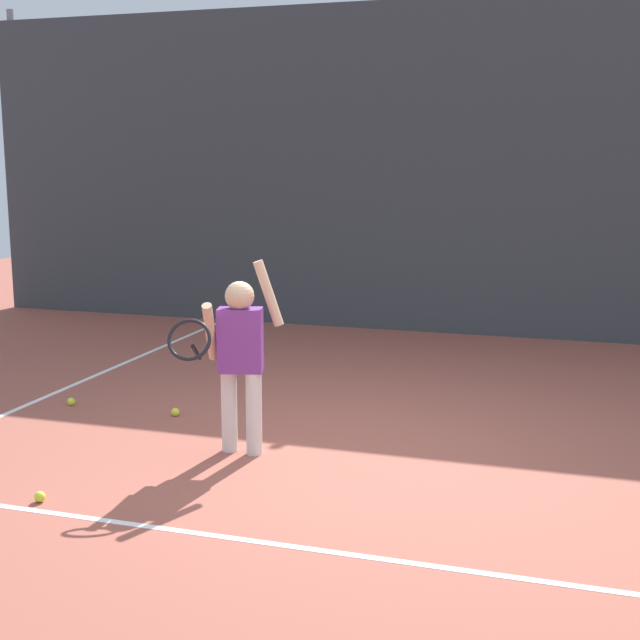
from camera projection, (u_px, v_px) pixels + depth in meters
ground_plane at (347, 461)px, 5.95m from camera, size 20.00×20.00×0.00m
court_line_baseline at (276, 544)px, 4.66m from camera, size 9.00×0.05×0.00m
court_line_sideline at (61, 390)px, 7.75m from camera, size 0.05×9.00×0.00m
back_fence_windscreen at (459, 170)px, 9.95m from camera, size 12.11×0.08×3.77m
fence_post_0 at (19, 163)px, 11.75m from camera, size 0.09×0.09×3.92m
fence_post_1 at (460, 163)px, 10.00m from camera, size 0.09×0.09×3.92m
tennis_player at (238, 351)px, 5.98m from camera, size 0.61×0.70×1.35m
tennis_ball_1 at (220, 333)px, 10.10m from camera, size 0.07×0.07×0.07m
tennis_ball_3 at (175, 412)px, 6.98m from camera, size 0.07×0.07×0.07m
tennis_ball_4 at (40, 497)px, 5.24m from camera, size 0.07×0.07×0.07m
tennis_ball_5 at (71, 402)px, 7.28m from camera, size 0.07×0.07×0.07m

